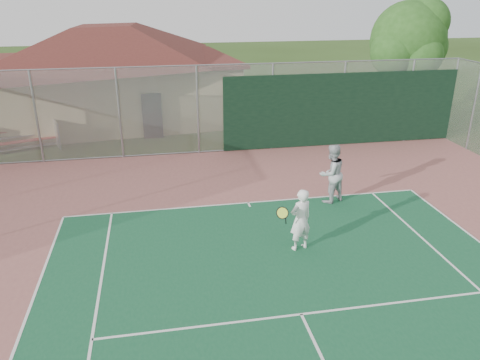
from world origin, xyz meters
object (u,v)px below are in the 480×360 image
object	(u,v)px
player_white_front	(300,220)
player_grey_back	(331,174)
bleachers	(19,133)
tree	(410,41)
clubhouse	(110,64)

from	to	relation	value
player_white_front	player_grey_back	world-z (taller)	player_grey_back
bleachers	player_grey_back	bearing A→B (deg)	-54.00
tree	player_white_front	xyz separation A→B (m)	(-8.91, -11.52, -3.03)
clubhouse	player_white_front	distance (m)	15.46
player_white_front	bleachers	bearing A→B (deg)	-66.25
player_white_front	player_grey_back	size ratio (longest dim) A/B	0.88
clubhouse	player_grey_back	xyz separation A→B (m)	(7.22, -11.73, -1.85)
clubhouse	player_white_front	bearing A→B (deg)	-75.86
clubhouse	bleachers	bearing A→B (deg)	-138.17
clubhouse	player_white_front	world-z (taller)	clubhouse
tree	player_white_front	bearing A→B (deg)	-127.72
bleachers	player_white_front	size ratio (longest dim) A/B	2.16
player_grey_back	clubhouse	bearing A→B (deg)	-80.60
player_white_front	clubhouse	bearing A→B (deg)	-86.91
clubhouse	tree	world-z (taller)	tree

